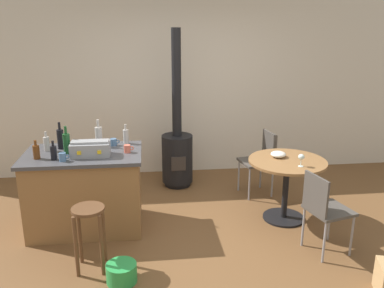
# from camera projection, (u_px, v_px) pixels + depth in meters

# --- Properties ---
(ground_plane) EXTENTS (8.80, 8.80, 0.00)m
(ground_plane) POSITION_uv_depth(u_px,v_px,m) (201.00, 242.00, 4.46)
(ground_plane) COLOR brown
(back_wall) EXTENTS (8.00, 0.10, 2.70)m
(back_wall) POSITION_uv_depth(u_px,v_px,m) (182.00, 86.00, 6.21)
(back_wall) COLOR beige
(back_wall) RESTS_ON ground_plane
(kitchen_island) EXTENTS (1.29, 0.82, 0.90)m
(kitchen_island) POSITION_uv_depth(u_px,v_px,m) (86.00, 190.00, 4.66)
(kitchen_island) COLOR olive
(kitchen_island) RESTS_ON ground_plane
(wooden_stool) EXTENTS (0.31, 0.31, 0.65)m
(wooden_stool) POSITION_uv_depth(u_px,v_px,m) (89.00, 226.00, 3.86)
(wooden_stool) COLOR brown
(wooden_stool) RESTS_ON ground_plane
(dining_table) EXTENTS (0.90, 0.90, 0.75)m
(dining_table) POSITION_uv_depth(u_px,v_px,m) (286.00, 175.00, 4.82)
(dining_table) COLOR black
(dining_table) RESTS_ON ground_plane
(folding_chair_near) EXTENTS (0.49, 0.49, 0.86)m
(folding_chair_near) POSITION_uv_depth(u_px,v_px,m) (324.00, 207.00, 4.13)
(folding_chair_near) COLOR #47423D
(folding_chair_near) RESTS_ON ground_plane
(folding_chair_far) EXTENTS (0.47, 0.47, 0.87)m
(folding_chair_far) POSITION_uv_depth(u_px,v_px,m) (261.00, 158.00, 5.57)
(folding_chair_far) COLOR #47423D
(folding_chair_far) RESTS_ON ground_plane
(wood_stove) EXTENTS (0.44, 0.45, 2.22)m
(wood_stove) POSITION_uv_depth(u_px,v_px,m) (177.00, 149.00, 5.84)
(wood_stove) COLOR black
(wood_stove) RESTS_ON ground_plane
(toolbox) EXTENTS (0.42, 0.23, 0.17)m
(toolbox) POSITION_uv_depth(u_px,v_px,m) (90.00, 149.00, 4.41)
(toolbox) COLOR gray
(toolbox) RESTS_ON kitchen_island
(bottle_0) EXTENTS (0.08, 0.08, 0.32)m
(bottle_0) POSITION_uv_depth(u_px,v_px,m) (99.00, 136.00, 4.73)
(bottle_0) COLOR #B7B2AD
(bottle_0) RESTS_ON kitchen_island
(bottle_1) EXTENTS (0.07, 0.07, 0.20)m
(bottle_1) POSITION_uv_depth(u_px,v_px,m) (36.00, 152.00, 4.32)
(bottle_1) COLOR #603314
(bottle_1) RESTS_ON kitchen_island
(bottle_2) EXTENTS (0.08, 0.08, 0.31)m
(bottle_2) POSITION_uv_depth(u_px,v_px,m) (67.00, 143.00, 4.48)
(bottle_2) COLOR #194C23
(bottle_2) RESTS_ON kitchen_island
(bottle_3) EXTENTS (0.07, 0.07, 0.31)m
(bottle_3) POSITION_uv_depth(u_px,v_px,m) (60.00, 139.00, 4.65)
(bottle_3) COLOR black
(bottle_3) RESTS_ON kitchen_island
(bottle_4) EXTENTS (0.07, 0.07, 0.21)m
(bottle_4) POSITION_uv_depth(u_px,v_px,m) (54.00, 152.00, 4.29)
(bottle_4) COLOR black
(bottle_4) RESTS_ON kitchen_island
(bottle_5) EXTENTS (0.06, 0.06, 0.23)m
(bottle_5) POSITION_uv_depth(u_px,v_px,m) (126.00, 136.00, 4.85)
(bottle_5) COLOR #B7B2AD
(bottle_5) RESTS_ON kitchen_island
(bottle_6) EXTENTS (0.07, 0.07, 0.22)m
(bottle_6) POSITION_uv_depth(u_px,v_px,m) (47.00, 143.00, 4.58)
(bottle_6) COLOR #B7B2AD
(bottle_6) RESTS_ON kitchen_island
(cup_0) EXTENTS (0.11, 0.07, 0.09)m
(cup_0) POSITION_uv_depth(u_px,v_px,m) (127.00, 149.00, 4.54)
(cup_0) COLOR #DB6651
(cup_0) RESTS_ON kitchen_island
(cup_1) EXTENTS (0.11, 0.08, 0.08)m
(cup_1) POSITION_uv_depth(u_px,v_px,m) (114.00, 142.00, 4.79)
(cup_1) COLOR #4C7099
(cup_1) RESTS_ON kitchen_island
(cup_2) EXTENTS (0.11, 0.07, 0.09)m
(cup_2) POSITION_uv_depth(u_px,v_px,m) (63.00, 157.00, 4.26)
(cup_2) COLOR #4C7099
(cup_2) RESTS_ON kitchen_island
(cup_3) EXTENTS (0.11, 0.07, 0.08)m
(cup_3) POSITION_uv_depth(u_px,v_px,m) (78.00, 144.00, 4.71)
(cup_3) COLOR white
(cup_3) RESTS_ON kitchen_island
(wine_glass) EXTENTS (0.07, 0.07, 0.14)m
(wine_glass) POSITION_uv_depth(u_px,v_px,m) (301.00, 157.00, 4.54)
(wine_glass) COLOR silver
(wine_glass) RESTS_ON dining_table
(serving_bowl) EXTENTS (0.18, 0.18, 0.07)m
(serving_bowl) POSITION_uv_depth(u_px,v_px,m) (278.00, 154.00, 4.86)
(serving_bowl) COLOR white
(serving_bowl) RESTS_ON dining_table
(plastic_bucket) EXTENTS (0.28, 0.28, 0.18)m
(plastic_bucket) POSITION_uv_depth(u_px,v_px,m) (122.00, 273.00, 3.77)
(plastic_bucket) COLOR green
(plastic_bucket) RESTS_ON ground_plane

